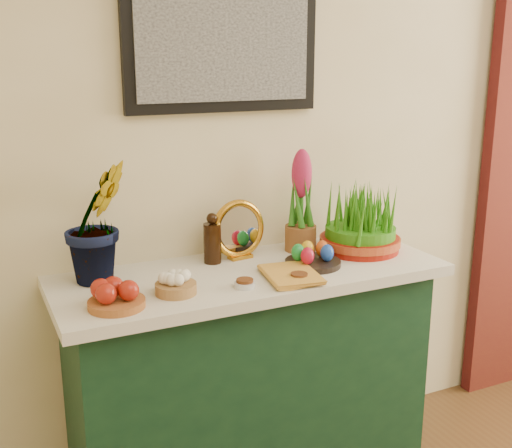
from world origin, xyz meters
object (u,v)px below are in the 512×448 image
at_px(sideboard, 250,386).
at_px(hyacinth_green, 96,202).
at_px(mirror, 239,230).
at_px(book, 267,277).
at_px(wheatgrass_sabzeh, 361,222).

bearing_deg(sideboard, hyacinth_green, 167.61).
bearing_deg(mirror, book, -94.05).
bearing_deg(sideboard, mirror, 82.35).
height_order(sideboard, mirror, mirror).
bearing_deg(sideboard, wheatgrass_sabzeh, 2.92).
relative_size(mirror, wheatgrass_sabzeh, 0.72).
bearing_deg(book, sideboard, 98.83).
relative_size(hyacinth_green, mirror, 2.40).
height_order(mirror, book, mirror).
bearing_deg(mirror, wheatgrass_sabzeh, -14.40).
relative_size(sideboard, book, 5.62).
bearing_deg(mirror, sideboard, -97.65).
xyz_separation_m(sideboard, hyacinth_green, (-0.51, 0.11, 0.74)).
distance_m(sideboard, mirror, 0.59).
xyz_separation_m(sideboard, wheatgrass_sabzeh, (0.48, 0.02, 0.58)).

